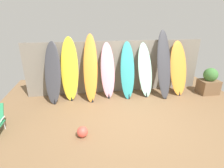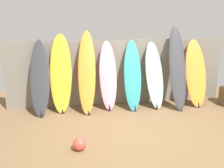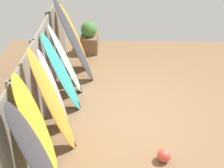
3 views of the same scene
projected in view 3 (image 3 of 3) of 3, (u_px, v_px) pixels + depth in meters
ground at (137, 117)px, 6.73m from camera, size 7.68×7.68×0.00m
fence_back at (39, 80)px, 6.29m from camera, size 6.08×0.11×1.80m
surfboard_charcoal_0 at (37, 156)px, 4.52m from camera, size 0.55×0.71×1.86m
surfboard_yellow_1 at (37, 129)px, 4.91m from camera, size 0.61×0.58×1.99m
surfboard_orange_2 at (53, 103)px, 5.43m from camera, size 0.53×0.77×2.07m
surfboard_pink_3 at (54, 91)px, 5.98m from camera, size 0.47×0.51×1.79m
surfboard_teal_4 at (62, 74)px, 6.53m from camera, size 0.54×0.78×1.80m
surfboard_seafoam_5 at (66, 61)px, 7.06m from camera, size 0.54×0.72×1.75m
surfboard_charcoal_6 at (74, 42)px, 7.43m from camera, size 0.52×0.95×2.16m
surfboard_orange_7 at (75, 38)px, 8.02m from camera, size 0.62×0.74×1.79m
planter_box at (89, 38)px, 9.18m from camera, size 0.64×0.50×0.92m
beach_ball at (164, 155)px, 5.61m from camera, size 0.25×0.25×0.25m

